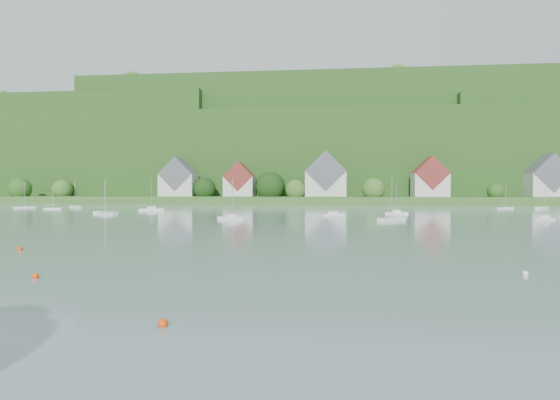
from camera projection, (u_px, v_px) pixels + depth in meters
The scene contains 12 objects.
far_shore_strip at pixel (314, 200), 196.64m from camera, with size 600.00×60.00×3.00m, color #2D5620.
forested_ridge at pixel (318, 160), 264.33m from camera, with size 620.00×181.22×69.89m.
village_building_0 at pixel (179, 180), 189.14m from camera, with size 14.00×10.40×16.00m.
village_building_1 at pixel (240, 182), 188.60m from camera, with size 12.00×9.36×14.00m.
village_building_2 at pixel (326, 178), 184.00m from camera, with size 16.00×11.44×18.00m.
village_building_3 at pixel (430, 180), 177.95m from camera, with size 13.00×10.40×15.50m.
village_building_4 at pixel (548, 180), 177.34m from camera, with size 15.00×10.40×16.50m.
mooring_buoy_0 at pixel (163, 326), 18.87m from camera, with size 0.43×0.43×0.43m, color #EE4409.
mooring_buoy_1 at pixel (525, 275), 30.15m from camera, with size 0.38×0.38×0.38m, color white.
mooring_buoy_3 at pixel (20, 250), 42.80m from camera, with size 0.47×0.47×0.47m, color #EE4409.
mooring_buoy_5 at pixel (36, 278), 29.20m from camera, with size 0.42×0.42×0.42m, color #EE4409.
far_sailboat_cluster at pixel (332, 211), 113.03m from camera, with size 193.83×64.22×8.71m.
Camera 1 is at (5.66, 2.96, 5.57)m, focal length 29.66 mm.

